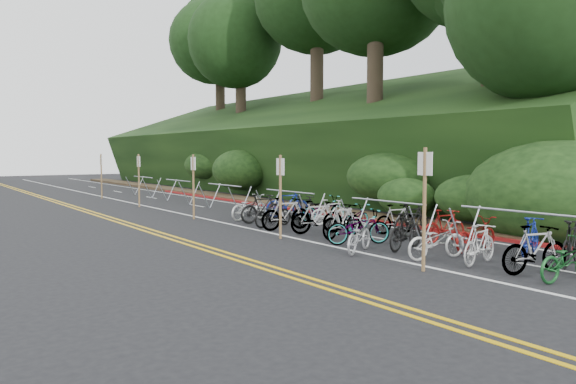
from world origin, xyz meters
name	(u,v)px	position (x,y,z in m)	size (l,w,h in m)	color
ground	(385,270)	(0.00, 0.00, 0.00)	(120.00, 120.00, 0.00)	black
road_markings	(205,221)	(0.63, 10.10, 0.00)	(7.47, 80.00, 0.01)	gold
red_curb	(288,208)	(5.70, 12.00, 0.05)	(0.25, 28.00, 0.10)	maroon
embankment	(319,153)	(12.96, 19.04, 2.57)	(14.30, 48.14, 9.11)	black
tree_cluster	(250,23)	(9.76, 22.04, 10.69)	(31.72, 53.43, 17.07)	#2D2319
bike_rack_front	(524,226)	(2.64, -1.64, 0.94)	(1.19, 3.38, 1.27)	#9196A0
bike_racks_rest	(224,192)	(3.00, 13.00, 0.85)	(1.14, 23.00, 1.17)	#9196A0
signpost_near	(424,201)	(0.57, -0.59, 1.53)	(0.08, 0.40, 2.68)	brown
signposts_rest	(163,179)	(0.60, 14.00, 1.43)	(0.08, 18.40, 2.50)	brown
bike_front	(359,236)	(0.96, 1.92, 0.43)	(1.64, 0.57, 0.86)	#9E9EA3
bike_valet	(374,222)	(2.95, 3.46, 0.49)	(3.45, 14.46, 1.09)	#144C1E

